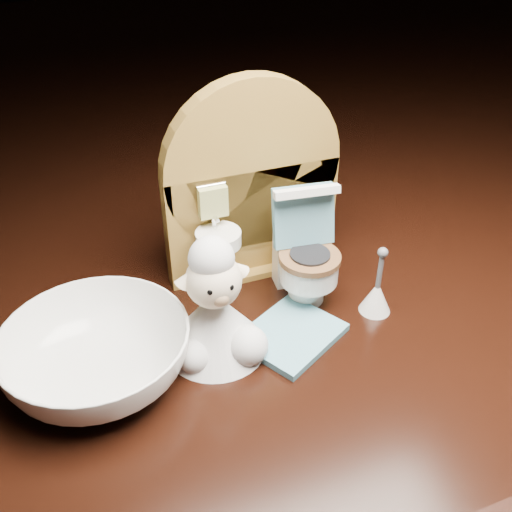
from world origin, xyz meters
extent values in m
cube|color=black|center=(0.00, 0.00, -0.05)|extent=(2.50, 2.50, 0.10)
cube|color=olive|center=(0.00, 0.07, 0.04)|extent=(0.13, 0.02, 0.09)
cylinder|color=olive|center=(0.00, 0.07, 0.09)|extent=(0.13, 0.02, 0.13)
cube|color=olive|center=(0.00, 0.07, 0.00)|extent=(0.05, 0.04, 0.01)
cylinder|color=white|center=(-0.03, 0.05, 0.02)|extent=(0.01, 0.01, 0.04)
cylinder|color=white|center=(-0.03, 0.04, 0.05)|extent=(0.03, 0.03, 0.01)
cylinder|color=silver|center=(-0.03, 0.05, 0.06)|extent=(0.00, 0.00, 0.01)
cube|color=tan|center=(-0.03, 0.05, 0.07)|extent=(0.02, 0.01, 0.02)
cube|color=olive|center=(0.04, 0.06, 0.05)|extent=(0.02, 0.01, 0.02)
cylinder|color=#DBD589|center=(0.04, 0.05, 0.05)|extent=(0.02, 0.02, 0.02)
cylinder|color=white|center=(0.02, 0.01, 0.01)|extent=(0.03, 0.03, 0.02)
cylinder|color=white|center=(0.02, 0.01, 0.03)|extent=(0.04, 0.04, 0.02)
cylinder|color=brown|center=(0.02, 0.01, 0.04)|extent=(0.04, 0.04, 0.00)
cube|color=white|center=(0.03, 0.04, 0.03)|extent=(0.04, 0.02, 0.05)
cube|color=#5792A5|center=(0.02, 0.03, 0.06)|extent=(0.04, 0.02, 0.04)
cube|color=white|center=(0.02, 0.02, 0.08)|extent=(0.05, 0.01, 0.01)
cylinder|color=#96D022|center=(0.03, 0.04, 0.06)|extent=(0.01, 0.01, 0.01)
cube|color=#5792A5|center=(0.00, -0.02, 0.00)|extent=(0.08, 0.08, 0.00)
cone|color=white|center=(0.06, -0.02, 0.01)|extent=(0.02, 0.02, 0.02)
cylinder|color=#59595B|center=(0.06, -0.02, 0.03)|extent=(0.00, 0.00, 0.03)
sphere|color=#59595B|center=(0.06, -0.02, 0.05)|extent=(0.01, 0.01, 0.01)
cone|color=silver|center=(-0.05, -0.01, 0.02)|extent=(0.07, 0.07, 0.04)
sphere|color=silver|center=(-0.04, -0.03, 0.01)|extent=(0.03, 0.03, 0.03)
sphere|color=silver|center=(-0.07, -0.02, 0.01)|extent=(0.02, 0.02, 0.02)
sphere|color=beige|center=(-0.05, -0.01, 0.06)|extent=(0.03, 0.03, 0.03)
sphere|color=tan|center=(-0.05, -0.02, 0.05)|extent=(0.01, 0.01, 0.01)
sphere|color=silver|center=(-0.05, -0.01, 0.07)|extent=(0.03, 0.03, 0.03)
cone|color=beige|center=(-0.07, -0.01, 0.06)|extent=(0.02, 0.01, 0.02)
cone|color=beige|center=(-0.04, -0.01, 0.06)|extent=(0.02, 0.01, 0.02)
sphere|color=black|center=(-0.06, -0.03, 0.06)|extent=(0.00, 0.00, 0.00)
sphere|color=black|center=(-0.05, -0.03, 0.06)|extent=(0.00, 0.00, 0.00)
imported|color=white|center=(-0.13, -0.01, 0.02)|extent=(0.12, 0.12, 0.04)
camera|label=1|loc=(-0.13, -0.28, 0.26)|focal=40.00mm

